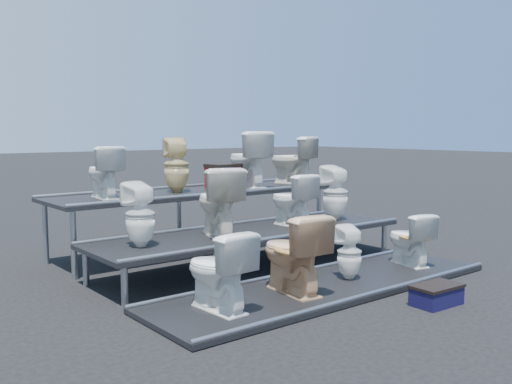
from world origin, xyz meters
TOP-DOWN VIEW (x-y plane):
  - ground at (0.00, 0.00)m, footprint 80.00×80.00m
  - tier_front at (0.00, -1.30)m, footprint 4.20×1.20m
  - tier_mid at (0.00, 0.00)m, footprint 4.20×1.20m
  - tier_back at (0.00, 1.30)m, footprint 4.20×1.20m
  - toilet_0 at (-1.44, -1.30)m, footprint 0.45×0.75m
  - toilet_1 at (-0.51, -1.30)m, footprint 0.55×0.86m
  - toilet_2 at (0.35, -1.30)m, footprint 0.34×0.35m
  - toilet_3 at (1.44, -1.30)m, footprint 0.51×0.71m
  - toilet_4 at (-1.55, 0.00)m, footprint 0.34×0.35m
  - toilet_5 at (-0.53, 0.00)m, footprint 0.69×0.92m
  - toilet_6 at (0.66, 0.00)m, footprint 0.40×0.69m
  - toilet_7 at (1.48, 0.00)m, footprint 0.38×0.39m
  - toilet_8 at (-1.38, 1.30)m, footprint 0.43×0.68m
  - toilet_9 at (-0.32, 1.30)m, footprint 0.45×0.45m
  - toilet_10 at (0.93, 1.30)m, footprint 0.60×0.89m
  - toilet_11 at (1.84, 1.30)m, footprint 0.62×0.83m
  - red_crate at (0.51, 1.36)m, footprint 0.48×0.41m
  - step_stool at (0.44, -2.37)m, footprint 0.51×0.32m

SIDE VIEW (x-z plane):
  - ground at x=0.00m, z-range 0.00..0.00m
  - tier_front at x=0.00m, z-range 0.00..0.06m
  - step_stool at x=0.44m, z-range 0.00..0.18m
  - tier_mid at x=0.00m, z-range 0.00..0.46m
  - toilet_2 at x=0.35m, z-range 0.06..0.67m
  - toilet_3 at x=1.44m, z-range 0.06..0.71m
  - tier_back at x=0.00m, z-range 0.00..0.86m
  - toilet_0 at x=-1.44m, z-range 0.06..0.81m
  - toilet_1 at x=-0.51m, z-range 0.06..0.89m
  - toilet_6 at x=0.66m, z-range 0.46..1.15m
  - toilet_4 at x=-1.55m, z-range 0.46..1.17m
  - toilet_7 at x=1.48m, z-range 0.46..1.23m
  - toilet_5 at x=-0.53m, z-range 0.46..1.29m
  - red_crate at x=0.51m, z-range 0.86..1.17m
  - toilet_8 at x=-1.38m, z-range 0.86..1.52m
  - toilet_11 at x=1.84m, z-range 0.86..1.62m
  - toilet_9 at x=-0.32m, z-range 0.86..1.63m
  - toilet_10 at x=0.93m, z-range 0.86..1.70m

